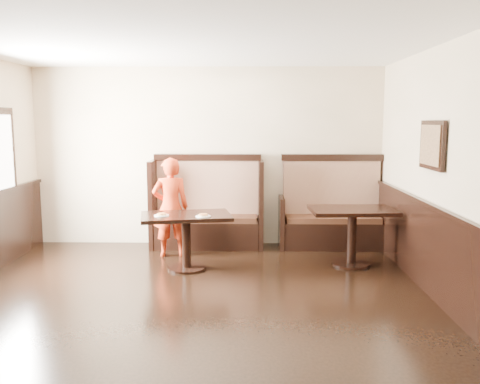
{
  "coord_description": "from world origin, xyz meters",
  "views": [
    {
      "loc": [
        0.66,
        -4.54,
        1.98
      ],
      "look_at": [
        0.53,
        2.35,
        1.0
      ],
      "focal_mm": 38.0,
      "sensor_mm": 36.0,
      "label": 1
    }
  ],
  "objects_px": {
    "table_main": "(186,227)",
    "booth_neighbor": "(332,217)",
    "booth_main": "(207,213)",
    "table_neighbor": "(352,223)",
    "child": "(171,207)"
  },
  "relations": [
    {
      "from": "table_main",
      "to": "booth_neighbor",
      "type": "bearing_deg",
      "value": 19.3
    },
    {
      "from": "booth_main",
      "to": "table_neighbor",
      "type": "distance_m",
      "value": 2.3
    },
    {
      "from": "booth_neighbor",
      "to": "table_main",
      "type": "xyz_separation_m",
      "value": [
        -2.13,
        -1.26,
        0.09
      ]
    },
    {
      "from": "table_neighbor",
      "to": "booth_neighbor",
      "type": "bearing_deg",
      "value": 93.43
    },
    {
      "from": "child",
      "to": "table_main",
      "type": "bearing_deg",
      "value": 103.36
    },
    {
      "from": "booth_main",
      "to": "child",
      "type": "bearing_deg",
      "value": -129.22
    },
    {
      "from": "booth_neighbor",
      "to": "table_neighbor",
      "type": "relative_size",
      "value": 1.41
    },
    {
      "from": "booth_neighbor",
      "to": "table_neighbor",
      "type": "distance_m",
      "value": 1.03
    },
    {
      "from": "booth_main",
      "to": "table_neighbor",
      "type": "xyz_separation_m",
      "value": [
        2.06,
        -1.02,
        0.06
      ]
    },
    {
      "from": "booth_neighbor",
      "to": "table_neighbor",
      "type": "xyz_separation_m",
      "value": [
        0.11,
        -1.02,
        0.11
      ]
    },
    {
      "from": "booth_main",
      "to": "table_main",
      "type": "xyz_separation_m",
      "value": [
        -0.18,
        -1.26,
        0.04
      ]
    },
    {
      "from": "booth_main",
      "to": "booth_neighbor",
      "type": "relative_size",
      "value": 1.06
    },
    {
      "from": "booth_main",
      "to": "table_main",
      "type": "relative_size",
      "value": 1.36
    },
    {
      "from": "booth_neighbor",
      "to": "child",
      "type": "height_order",
      "value": "booth_neighbor"
    },
    {
      "from": "booth_neighbor",
      "to": "child",
      "type": "bearing_deg",
      "value": -166.32
    }
  ]
}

